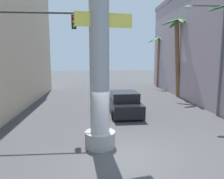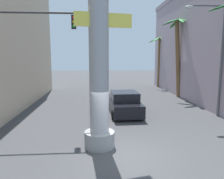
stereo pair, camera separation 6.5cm
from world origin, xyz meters
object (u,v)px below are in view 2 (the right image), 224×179
Objects in this scene: neon_sign_pole at (99,43)px; traffic_light_mast at (13,47)px; palm_tree_mid_left at (18,59)px; palm_tree_mid_right at (178,49)px; street_lamp at (216,50)px; pedestrian_far_left at (39,86)px; palm_tree_far_right at (159,55)px; car_lead at (124,103)px.

traffic_light_mast is (-4.46, 2.79, -0.05)m from neon_sign_pole.
palm_tree_mid_left is 0.83× the size of palm_tree_mid_right.
street_lamp is 16.41m from pedestrian_far_left.
neon_sign_pole reaches higher than palm_tree_mid_right.
neon_sign_pole is at bearing -65.82° from pedestrian_far_left.
street_lamp is 15.18m from palm_tree_mid_left.
street_lamp reaches higher than pedestrian_far_left.
traffic_light_mast is 3.59× the size of pedestrian_far_left.
palm_tree_mid_left is (-14.63, -8.98, -0.43)m from palm_tree_far_right.
pedestrian_far_left is (-5.94, 13.22, -3.49)m from neon_sign_pole.
palm_tree_mid_right is 14.30m from pedestrian_far_left.
neon_sign_pole is 1.37× the size of palm_tree_mid_right.
palm_tree_mid_left is 3.56× the size of pedestrian_far_left.
street_lamp is at bearing -91.66° from palm_tree_far_right.
palm_tree_mid_left reaches higher than car_lead.
pedestrian_far_left is at bearing 114.18° from neon_sign_pole.
street_lamp reaches higher than palm_tree_mid_left.
palm_tree_mid_right is at bearing 44.68° from car_lead.
traffic_light_mast is 7.89m from car_lead.
palm_tree_far_right reaches higher than palm_tree_mid_left.
palm_tree_mid_left is at bearing 159.64° from street_lamp.
street_lamp is 1.15× the size of traffic_light_mast.
car_lead is at bearing -43.87° from pedestrian_far_left.
traffic_light_mast is at bearing -127.88° from palm_tree_far_right.
palm_tree_mid_left is at bearing 107.18° from traffic_light_mast.
neon_sign_pole is 8.84m from street_lamp.
pedestrian_far_left is (-13.52, 8.67, -3.36)m from street_lamp.
car_lead is at bearing 167.82° from street_lamp.
street_lamp is at bearing -20.36° from palm_tree_mid_left.
pedestrian_far_left is (-13.93, -5.58, -3.13)m from palm_tree_far_right.
palm_tree_far_right reaches higher than traffic_light_mast.
street_lamp is at bearing -12.18° from car_lead.
neon_sign_pole is 11.88m from palm_tree_mid_left.
street_lamp reaches higher than palm_tree_far_right.
palm_tree_far_right is (0.41, 14.25, -0.23)m from street_lamp.
palm_tree_mid_right reaches higher than car_lead.
traffic_light_mast is 1.27× the size of car_lead.
car_lead is at bearing 72.86° from neon_sign_pole.
neon_sign_pole is 1.60× the size of palm_tree_far_right.
palm_tree_mid_right is at bearing 56.40° from neon_sign_pole.
palm_tree_mid_right is (6.02, 5.95, 4.00)m from car_lead.
traffic_light_mast is 7.40m from palm_tree_mid_left.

